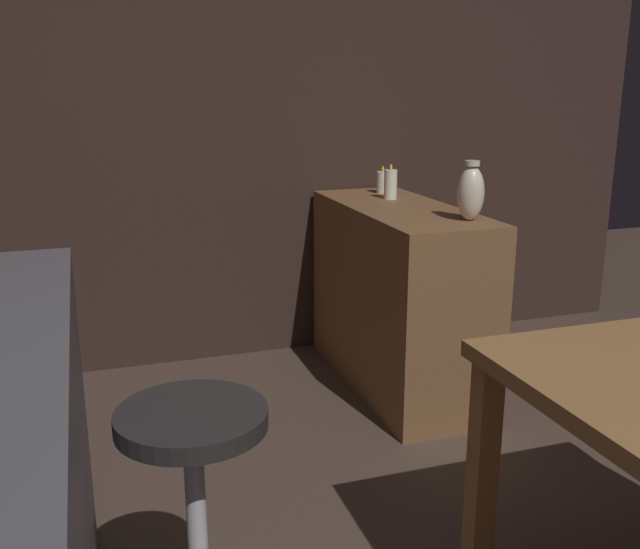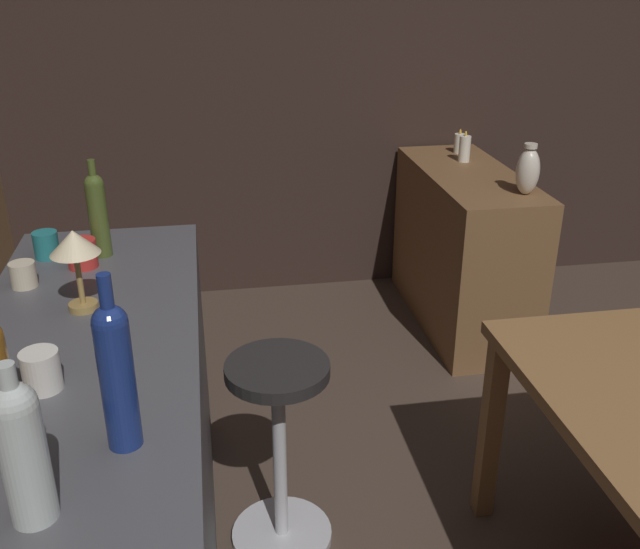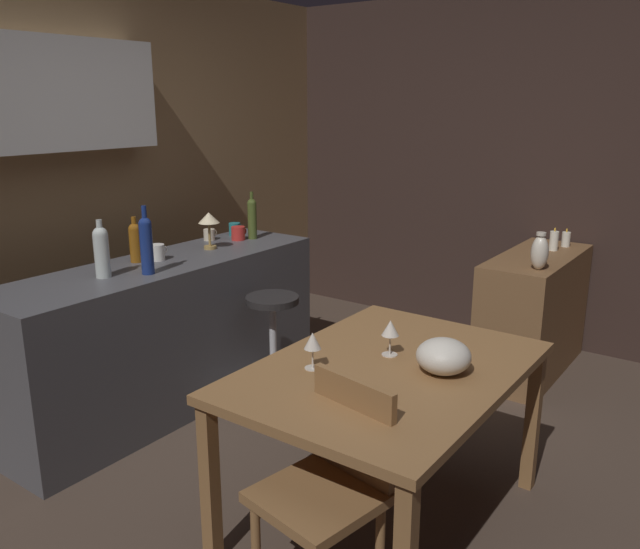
% 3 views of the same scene
% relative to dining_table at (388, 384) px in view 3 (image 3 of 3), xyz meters
% --- Properties ---
extents(ground_plane, '(9.00, 9.00, 0.00)m').
position_rel_dining_table_xyz_m(ground_plane, '(0.11, 0.32, -0.66)').
color(ground_plane, '#47382D').
extents(wall_kitchen_back, '(5.20, 0.33, 2.60)m').
position_rel_dining_table_xyz_m(wall_kitchen_back, '(0.05, 2.40, 0.75)').
color(wall_kitchen_back, '#9E7A51').
rests_on(wall_kitchen_back, ground_plane).
extents(wall_side_right, '(0.10, 4.40, 2.60)m').
position_rel_dining_table_xyz_m(wall_side_right, '(2.66, 0.62, 0.64)').
color(wall_side_right, '#33231E').
rests_on(wall_side_right, ground_plane).
extents(dining_table, '(1.36, 0.97, 0.74)m').
position_rel_dining_table_xyz_m(dining_table, '(0.00, 0.00, 0.00)').
color(dining_table, olive).
rests_on(dining_table, ground_plane).
extents(kitchen_counter, '(2.10, 0.60, 0.90)m').
position_rel_dining_table_xyz_m(kitchen_counter, '(0.24, 1.67, -0.21)').
color(kitchen_counter, '#4C4C51').
rests_on(kitchen_counter, ground_plane).
extents(sideboard_cabinet, '(1.10, 0.44, 0.82)m').
position_rel_dining_table_xyz_m(sideboard_cabinet, '(2.04, 0.02, -0.25)').
color(sideboard_cabinet, brown).
rests_on(sideboard_cabinet, ground_plane).
extents(chair_near_window, '(0.46, 0.46, 0.85)m').
position_rel_dining_table_xyz_m(chair_near_window, '(-0.51, -0.06, -0.18)').
color(chair_near_window, olive).
rests_on(chair_near_window, ground_plane).
extents(bar_stool, '(0.34, 0.34, 0.68)m').
position_rel_dining_table_xyz_m(bar_stool, '(0.62, 1.15, -0.30)').
color(bar_stool, '#262323').
rests_on(bar_stool, ground_plane).
extents(wine_glass_left, '(0.08, 0.08, 0.16)m').
position_rel_dining_table_xyz_m(wine_glass_left, '(0.12, 0.06, 0.20)').
color(wine_glass_left, silver).
rests_on(wine_glass_left, dining_table).
extents(wine_glass_right, '(0.07, 0.07, 0.16)m').
position_rel_dining_table_xyz_m(wine_glass_right, '(-0.20, 0.25, 0.20)').
color(wine_glass_right, silver).
rests_on(wine_glass_right, dining_table).
extents(fruit_bowl, '(0.22, 0.22, 0.14)m').
position_rel_dining_table_xyz_m(fruit_bowl, '(0.08, -0.21, 0.15)').
color(fruit_bowl, beige).
rests_on(fruit_bowl, dining_table).
extents(wine_bottle_clear, '(0.08, 0.08, 0.31)m').
position_rel_dining_table_xyz_m(wine_bottle_clear, '(-0.17, 1.66, 0.39)').
color(wine_bottle_clear, silver).
rests_on(wine_bottle_clear, kitchen_counter).
extents(wine_bottle_olive, '(0.06, 0.06, 0.32)m').
position_rel_dining_table_xyz_m(wine_bottle_olive, '(1.04, 1.67, 0.39)').
color(wine_bottle_olive, '#475623').
rests_on(wine_bottle_olive, kitchen_counter).
extents(wine_bottle_cobalt, '(0.07, 0.07, 0.38)m').
position_rel_dining_table_xyz_m(wine_bottle_cobalt, '(0.01, 1.52, 0.41)').
color(wine_bottle_cobalt, navy).
rests_on(wine_bottle_cobalt, kitchen_counter).
extents(wine_bottle_amber, '(0.07, 0.07, 0.27)m').
position_rel_dining_table_xyz_m(wine_bottle_amber, '(0.15, 1.79, 0.37)').
color(wine_bottle_amber, '#8C5114').
rests_on(wine_bottle_amber, kitchen_counter).
extents(cup_cream, '(0.11, 0.08, 0.08)m').
position_rel_dining_table_xyz_m(cup_cream, '(0.83, 1.88, 0.28)').
color(cup_cream, beige).
rests_on(cup_cream, kitchen_counter).
extents(cup_red, '(0.13, 0.09, 0.09)m').
position_rel_dining_table_xyz_m(cup_red, '(0.96, 1.72, 0.29)').
color(cup_red, red).
rests_on(cup_red, kitchen_counter).
extents(cup_white, '(0.12, 0.09, 0.10)m').
position_rel_dining_table_xyz_m(cup_white, '(0.25, 1.72, 0.29)').
color(cup_white, white).
rests_on(cup_white, kitchen_counter).
extents(cup_teal, '(0.11, 0.08, 0.09)m').
position_rel_dining_table_xyz_m(cup_teal, '(1.06, 1.85, 0.28)').
color(cup_teal, teal).
rests_on(cup_teal, kitchen_counter).
extents(counter_lamp, '(0.13, 0.13, 0.24)m').
position_rel_dining_table_xyz_m(counter_lamp, '(0.65, 1.68, 0.42)').
color(counter_lamp, '#A58447').
rests_on(counter_lamp, kitchen_counter).
extents(pillar_candle_tall, '(0.06, 0.06, 0.16)m').
position_rel_dining_table_xyz_m(pillar_candle_tall, '(2.24, -0.01, 0.23)').
color(pillar_candle_tall, white).
rests_on(pillar_candle_tall, sideboard_cabinet).
extents(pillar_candle_short, '(0.06, 0.06, 0.13)m').
position_rel_dining_table_xyz_m(pillar_candle_short, '(2.41, -0.05, 0.21)').
color(pillar_candle_short, white).
rests_on(pillar_candle_short, sideboard_cabinet).
extents(vase_ceramic_ivory, '(0.10, 0.10, 0.23)m').
position_rel_dining_table_xyz_m(vase_ceramic_ivory, '(1.66, -0.09, 0.27)').
color(vase_ceramic_ivory, beige).
rests_on(vase_ceramic_ivory, sideboard_cabinet).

